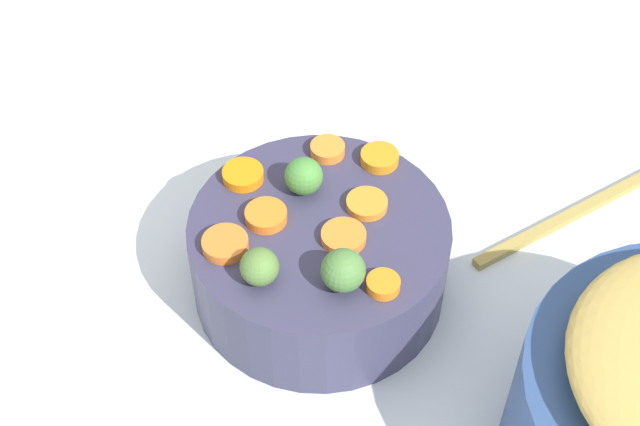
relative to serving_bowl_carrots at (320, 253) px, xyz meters
The scene contains 13 objects.
tabletop 0.06m from the serving_bowl_carrots, 76.09° to the right, with size 2.40×2.40×0.02m, color silver.
serving_bowl_carrots is the anchor object (origin of this frame).
carrot_slice_0 0.09m from the serving_bowl_carrots, 61.02° to the right, with size 0.04×0.04×0.01m, color orange.
carrot_slice_1 0.06m from the serving_bowl_carrots, 120.73° to the left, with size 0.04×0.04×0.01m, color orange.
carrot_slice_2 0.09m from the serving_bowl_carrots, behind, with size 0.03×0.03×0.01m, color orange.
carrot_slice_3 0.10m from the serving_bowl_carrots, 43.31° to the left, with size 0.03×0.03×0.01m, color orange.
carrot_slice_4 0.10m from the serving_bowl_carrots, 118.34° to the right, with size 0.04×0.04×0.01m, color orange.
carrot_slice_5 0.05m from the serving_bowl_carrots, 51.77° to the left, with size 0.04×0.04×0.01m, color orange.
carrot_slice_6 0.10m from the serving_bowl_carrots, 151.59° to the left, with size 0.03×0.03×0.01m, color orange.
carrot_slice_7 0.07m from the serving_bowl_carrots, 78.40° to the right, with size 0.04×0.04×0.01m, color orange.
brussels_sprout_0 0.07m from the serving_bowl_carrots, 153.17° to the right, with size 0.03×0.03×0.03m, color #468737.
brussels_sprout_1 0.09m from the serving_bowl_carrots, 23.25° to the left, with size 0.04×0.04×0.04m, color #4C7C3A.
brussels_sprout_2 0.10m from the serving_bowl_carrots, 29.09° to the right, with size 0.03×0.03×0.03m, color #547B37.
Camera 1 is at (0.50, 0.09, 0.67)m, focal length 51.07 mm.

